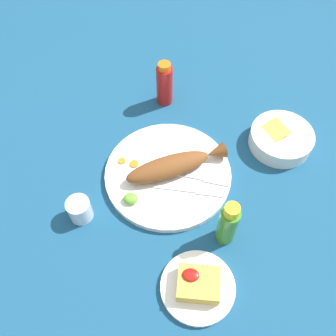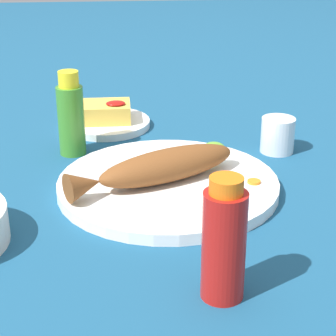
{
  "view_description": "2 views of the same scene",
  "coord_description": "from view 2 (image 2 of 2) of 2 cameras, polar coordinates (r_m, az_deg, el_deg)",
  "views": [
    {
      "loc": [
        -0.05,
        0.57,
        0.88
      ],
      "look_at": [
        0.0,
        0.0,
        0.04
      ],
      "focal_mm": 40.0,
      "sensor_mm": 36.0,
      "label": 1
    },
    {
      "loc": [
        -0.07,
        -0.87,
        0.42
      ],
      "look_at": [
        0.0,
        0.0,
        0.04
      ],
      "focal_mm": 65.0,
      "sensor_mm": 36.0,
      "label": 2
    }
  ],
  "objects": [
    {
      "name": "ground_plane",
      "position": [
        0.97,
        0.0,
        -2.06
      ],
      "size": [
        4.0,
        4.0,
        0.0
      ],
      "primitive_type": "plane",
      "color": "navy"
    },
    {
      "name": "main_plate",
      "position": [
        0.96,
        0.0,
        -1.58
      ],
      "size": [
        0.35,
        0.35,
        0.02
      ],
      "primitive_type": "cylinder",
      "color": "white",
      "rests_on": "ground_plane"
    },
    {
      "name": "fried_fish",
      "position": [
        0.94,
        -0.88,
        0.06
      ],
      "size": [
        0.28,
        0.17,
        0.05
      ],
      "rotation": [
        0.0,
        0.0,
        0.45
      ],
      "color": "brown",
      "rests_on": "main_plate"
    },
    {
      "name": "fork_near",
      "position": [
        0.97,
        -5.3,
        -0.86
      ],
      "size": [
        0.19,
        0.04,
        0.0
      ],
      "rotation": [
        0.0,
        0.0,
        9.28
      ],
      "color": "silver",
      "rests_on": "main_plate"
    },
    {
      "name": "fork_far",
      "position": [
        1.01,
        -4.4,
        0.16
      ],
      "size": [
        0.19,
        0.02,
        0.0
      ],
      "rotation": [
        0.0,
        0.0,
        9.38
      ],
      "color": "silver",
      "rests_on": "main_plate"
    },
    {
      "name": "carrot_slice_near",
      "position": [
        0.96,
        8.06,
        -1.28
      ],
      "size": [
        0.02,
        0.02,
        0.0
      ],
      "primitive_type": "cylinder",
      "color": "orange",
      "rests_on": "main_plate"
    },
    {
      "name": "carrot_slice_mid",
      "position": [
        0.96,
        5.87,
        -1.2
      ],
      "size": [
        0.02,
        0.02,
        0.0
      ],
      "primitive_type": "cylinder",
      "color": "orange",
      "rests_on": "main_plate"
    },
    {
      "name": "lime_wedge_main",
      "position": [
        1.06,
        4.32,
        1.86
      ],
      "size": [
        0.04,
        0.03,
        0.02
      ],
      "primitive_type": "ellipsoid",
      "color": "#6BB233",
      "rests_on": "main_plate"
    },
    {
      "name": "hot_sauce_bottle_red",
      "position": [
        0.69,
        5.27,
        -6.91
      ],
      "size": [
        0.05,
        0.05,
        0.15
      ],
      "color": "#B21914",
      "rests_on": "ground_plane"
    },
    {
      "name": "hot_sauce_bottle_green",
      "position": [
        1.1,
        -9.09,
        4.82
      ],
      "size": [
        0.05,
        0.05,
        0.15
      ],
      "color": "#3D8428",
      "rests_on": "ground_plane"
    },
    {
      "name": "salt_cup",
      "position": [
        1.12,
        10.23,
        2.87
      ],
      "size": [
        0.06,
        0.06,
        0.06
      ],
      "color": "silver",
      "rests_on": "ground_plane"
    },
    {
      "name": "side_plate_fries",
      "position": [
        1.24,
        -5.75,
        4.17
      ],
      "size": [
        0.17,
        0.17,
        0.01
      ],
      "primitive_type": "cylinder",
      "color": "white",
      "rests_on": "ground_plane"
    },
    {
      "name": "fries_pile",
      "position": [
        1.23,
        -5.77,
        5.29
      ],
      "size": [
        0.1,
        0.08,
        0.04
      ],
      "color": "gold",
      "rests_on": "side_plate_fries"
    }
  ]
}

